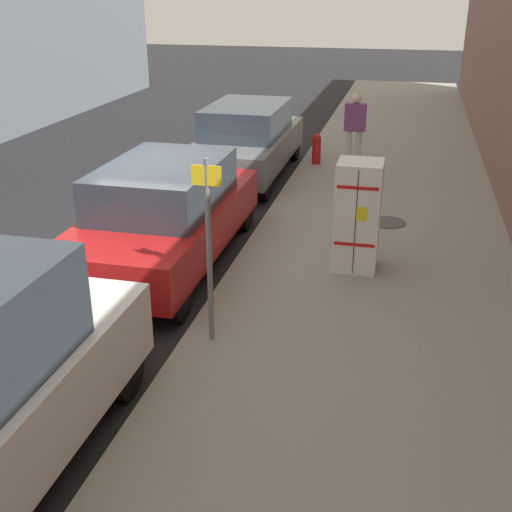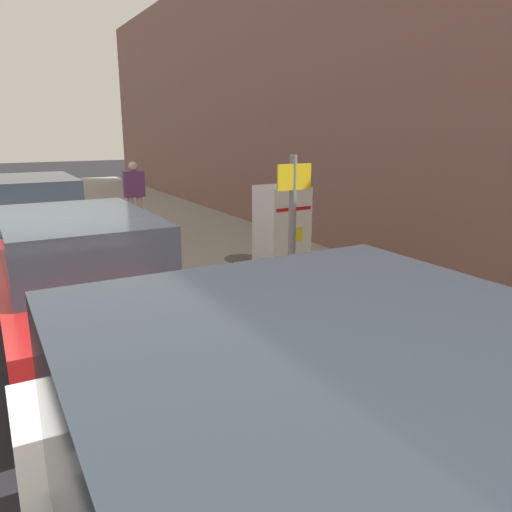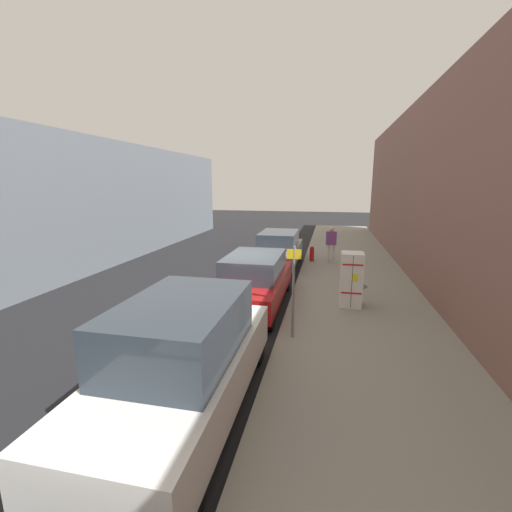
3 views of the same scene
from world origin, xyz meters
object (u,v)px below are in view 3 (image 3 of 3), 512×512
(street_sign_post, at_px, (293,287))
(parked_suv_gray, at_px, (278,249))
(fire_hydrant, at_px, (312,254))
(parked_suv_red, at_px, (254,280))
(discarded_refrigerator, at_px, (351,279))
(parked_van_white, at_px, (183,360))
(pedestrian_walking_far, at_px, (331,241))

(street_sign_post, relative_size, parked_suv_gray, 0.49)
(fire_hydrant, xyz_separation_m, parked_suv_red, (1.57, 6.47, 0.34))
(discarded_refrigerator, xyz_separation_m, parked_suv_gray, (3.13, -5.33, -0.13))
(street_sign_post, bearing_deg, parked_suv_gray, -79.08)
(parked_suv_red, height_order, parked_van_white, parked_van_white)
(street_sign_post, distance_m, parked_van_white, 3.56)
(parked_suv_gray, bearing_deg, street_sign_post, 100.92)
(fire_hydrant, distance_m, parked_van_white, 12.29)
(parked_suv_red, bearing_deg, discarded_refrigerator, -176.44)
(fire_hydrant, height_order, parked_suv_red, parked_suv_red)
(pedestrian_walking_far, relative_size, parked_suv_red, 0.37)
(street_sign_post, xyz_separation_m, pedestrian_walking_far, (-0.95, -8.96, -0.29))
(pedestrian_walking_far, distance_m, parked_suv_red, 6.91)
(discarded_refrigerator, bearing_deg, fire_hydrant, -76.08)
(discarded_refrigerator, xyz_separation_m, pedestrian_walking_far, (0.63, -6.24, 0.18))
(street_sign_post, relative_size, pedestrian_walking_far, 1.33)
(discarded_refrigerator, height_order, parked_suv_gray, discarded_refrigerator)
(pedestrian_walking_far, bearing_deg, parked_van_white, 97.60)
(street_sign_post, relative_size, parked_suv_red, 0.49)
(discarded_refrigerator, relative_size, pedestrian_walking_far, 0.97)
(parked_suv_red, bearing_deg, pedestrian_walking_far, -111.23)
(parked_suv_gray, bearing_deg, discarded_refrigerator, 120.40)
(street_sign_post, distance_m, parked_suv_gray, 8.23)
(fire_hydrant, relative_size, pedestrian_walking_far, 0.43)
(pedestrian_walking_far, bearing_deg, street_sign_post, 103.22)
(fire_hydrant, bearing_deg, parked_suv_red, 76.34)
(fire_hydrant, bearing_deg, pedestrian_walking_far, 177.81)
(pedestrian_walking_far, bearing_deg, parked_suv_red, 88.01)
(discarded_refrigerator, xyz_separation_m, fire_hydrant, (1.56, -6.28, -0.48))
(discarded_refrigerator, distance_m, parked_van_white, 6.68)
(street_sign_post, height_order, fire_hydrant, street_sign_post)
(street_sign_post, relative_size, fire_hydrant, 3.11)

